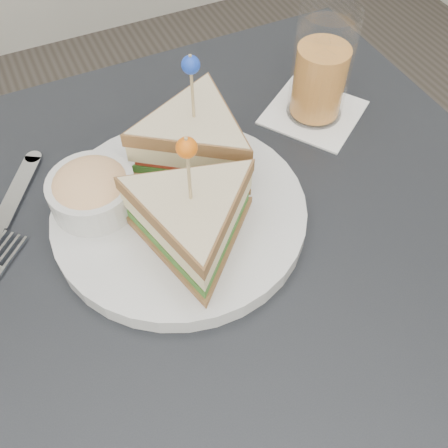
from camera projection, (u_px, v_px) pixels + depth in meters
ground_plane at (222, 438)px, 1.15m from camera, size 3.50×3.50×0.00m
table at (220, 294)px, 0.62m from camera, size 0.80×0.80×0.75m
plate_meal at (181, 187)px, 0.56m from camera, size 0.36×0.36×0.17m
cutlery_knife at (2, 222)px, 0.59m from camera, size 0.13×0.19×0.01m
drink_set at (321, 72)px, 0.65m from camera, size 0.17×0.17×0.16m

